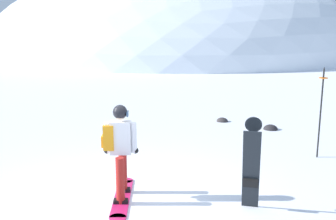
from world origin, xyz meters
TOP-DOWN VIEW (x-y plane):
  - ground_plane at (0.00, 0.00)m, footprint 300.00×300.00m
  - ridge_peak_main at (-7.19, 34.69)m, footprint 37.86×34.07m
  - snowboarder_main at (-0.24, 0.21)m, footprint 0.68×1.79m
  - spare_snowboard at (2.04, 0.23)m, footprint 0.28×0.52m
  - piste_marker_near at (3.47, 3.43)m, footprint 0.20×0.20m
  - rock_dark at (2.43, 5.76)m, footprint 0.43×0.36m
  - rock_mid at (0.94, 6.42)m, footprint 0.37×0.31m

SIDE VIEW (x-z plane):
  - ground_plane at x=0.00m, z-range 0.00..0.00m
  - ridge_peak_main at x=-7.19m, z-range -8.57..8.57m
  - rock_dark at x=2.43m, z-range -0.15..0.15m
  - rock_mid at x=0.94m, z-range -0.13..0.13m
  - spare_snowboard at x=2.04m, z-range 0.01..1.60m
  - snowboarder_main at x=-0.24m, z-range 0.06..1.78m
  - piste_marker_near at x=3.47m, z-range 0.14..2.28m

